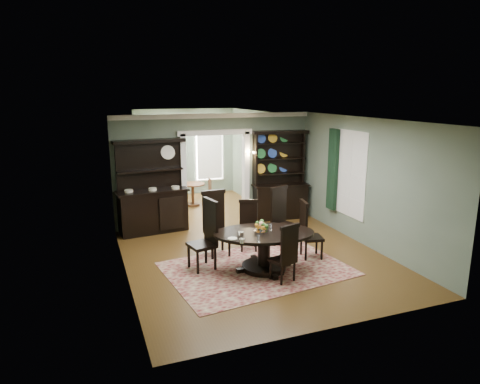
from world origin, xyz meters
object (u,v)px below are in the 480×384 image
at_px(dining_table, 264,244).
at_px(sideboard, 152,200).
at_px(parlor_table, 193,191).
at_px(welsh_dresser, 280,187).

distance_m(dining_table, sideboard, 3.71).
bearing_deg(dining_table, parlor_table, 104.77).
xyz_separation_m(sideboard, welsh_dresser, (3.63, 0.01, 0.07)).
relative_size(dining_table, welsh_dresser, 0.91).
relative_size(sideboard, welsh_dresser, 0.96).
bearing_deg(welsh_dresser, sideboard, -174.34).
xyz_separation_m(dining_table, sideboard, (-1.71, 3.28, 0.28)).
xyz_separation_m(dining_table, welsh_dresser, (1.92, 3.29, 0.35)).
bearing_deg(welsh_dresser, dining_table, -114.71).
distance_m(welsh_dresser, parlor_table, 3.00).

